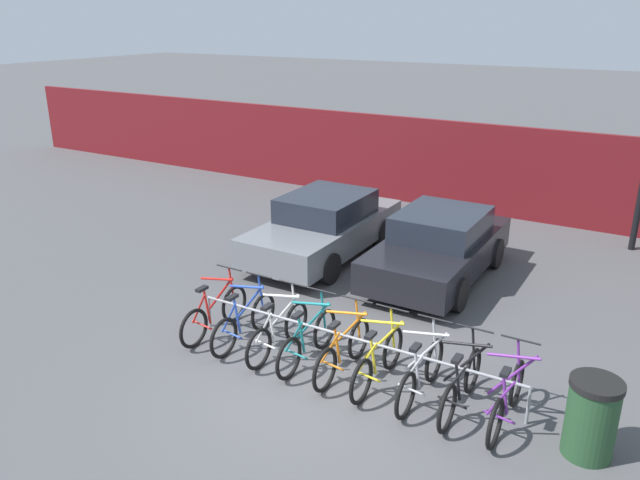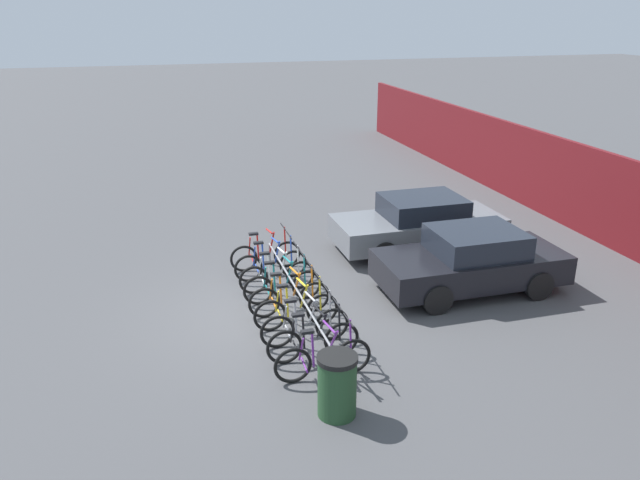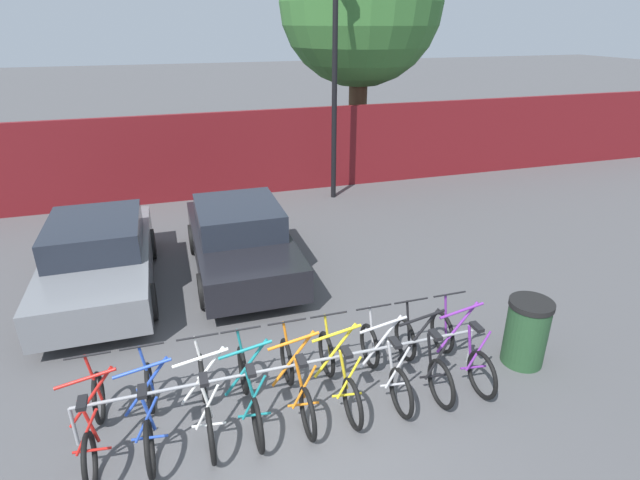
# 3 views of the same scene
# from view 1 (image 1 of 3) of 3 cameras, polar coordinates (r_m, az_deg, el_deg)

# --- Properties ---
(ground_plane) EXTENTS (120.00, 120.00, 0.00)m
(ground_plane) POSITION_cam_1_polar(r_m,az_deg,el_deg) (9.32, -0.75, -13.16)
(ground_plane) COLOR #4C4C4F
(hoarding_wall) EXTENTS (36.00, 0.16, 2.40)m
(hoarding_wall) POSITION_cam_1_polar(r_m,az_deg,el_deg) (17.11, 16.08, 6.06)
(hoarding_wall) COLOR maroon
(hoarding_wall) RESTS_ON ground
(bike_rack) EXTENTS (5.42, 0.04, 0.57)m
(bike_rack) POSITION_cam_1_polar(r_m,az_deg,el_deg) (9.47, 2.51, -9.04)
(bike_rack) COLOR gray
(bike_rack) RESTS_ON ground
(bicycle_red) EXTENTS (0.68, 1.71, 1.05)m
(bicycle_red) POSITION_cam_1_polar(r_m,az_deg,el_deg) (10.65, -9.60, -6.61)
(bicycle_red) COLOR black
(bicycle_red) RESTS_ON ground
(bicycle_blue) EXTENTS (0.68, 1.71, 1.05)m
(bicycle_blue) POSITION_cam_1_polar(r_m,az_deg,el_deg) (10.30, -6.95, -7.43)
(bicycle_blue) COLOR black
(bicycle_blue) RESTS_ON ground
(bicycle_white) EXTENTS (0.68, 1.71, 1.05)m
(bicycle_white) POSITION_cam_1_polar(r_m,az_deg,el_deg) (9.94, -3.85, -8.37)
(bicycle_white) COLOR black
(bicycle_white) RESTS_ON ground
(bicycle_teal) EXTENTS (0.68, 1.71, 1.05)m
(bicycle_teal) POSITION_cam_1_polar(r_m,az_deg,el_deg) (9.68, -1.15, -9.17)
(bicycle_teal) COLOR black
(bicycle_teal) RESTS_ON ground
(bicycle_orange) EXTENTS (0.68, 1.71, 1.05)m
(bicycle_orange) POSITION_cam_1_polar(r_m,az_deg,el_deg) (9.41, 2.08, -10.09)
(bicycle_orange) COLOR black
(bicycle_orange) RESTS_ON ground
(bicycle_yellow) EXTENTS (0.68, 1.71, 1.05)m
(bicycle_yellow) POSITION_cam_1_polar(r_m,az_deg,el_deg) (9.19, 5.32, -10.98)
(bicycle_yellow) COLOR black
(bicycle_yellow) RESTS_ON ground
(bicycle_silver) EXTENTS (0.68, 1.71, 1.05)m
(bicycle_silver) POSITION_cam_1_polar(r_m,az_deg,el_deg) (8.98, 9.21, -11.99)
(bicycle_silver) COLOR black
(bicycle_silver) RESTS_ON ground
(bicycle_black) EXTENTS (0.68, 1.71, 1.05)m
(bicycle_black) POSITION_cam_1_polar(r_m,az_deg,el_deg) (8.83, 12.75, -12.86)
(bicycle_black) COLOR black
(bicycle_black) RESTS_ON ground
(bicycle_purple) EXTENTS (0.68, 1.71, 1.05)m
(bicycle_purple) POSITION_cam_1_polar(r_m,az_deg,el_deg) (8.71, 16.71, -13.77)
(bicycle_purple) COLOR black
(bicycle_purple) RESTS_ON ground
(car_grey) EXTENTS (1.91, 4.30, 1.40)m
(car_grey) POSITION_cam_1_polar(r_m,az_deg,el_deg) (13.73, 0.41, 1.30)
(car_grey) COLOR slate
(car_grey) RESTS_ON ground
(car_black) EXTENTS (1.91, 4.11, 1.40)m
(car_black) POSITION_cam_1_polar(r_m,az_deg,el_deg) (12.75, 10.80, -0.57)
(car_black) COLOR black
(car_black) RESTS_ON ground
(trash_bin) EXTENTS (0.63, 0.63, 1.03)m
(trash_bin) POSITION_cam_1_polar(r_m,az_deg,el_deg) (8.46, 23.56, -14.67)
(trash_bin) COLOR #234728
(trash_bin) RESTS_ON ground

